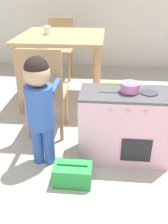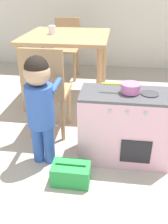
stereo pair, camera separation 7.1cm
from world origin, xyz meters
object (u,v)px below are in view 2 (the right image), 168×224
play_kitchen (125,127)px  cup_on_table (52,30)px  child_figure (40,99)px  dining_chair_near (47,90)px  dining_table (67,44)px  dining_chair_far (66,46)px  toy_basket (71,173)px  toy_pot (130,87)px

play_kitchen → cup_on_table: size_ratio=7.49×
child_figure → dining_chair_near: (-0.06, 0.41, -0.10)m
dining_table → dining_chair_near: dining_chair_near is taller
cup_on_table → dining_chair_far: bearing=91.1°
child_figure → dining_chair_near: 0.42m
toy_basket → dining_chair_near: (-0.32, 0.62, 0.38)m
toy_pot → play_kitchen: bearing=-177.9°
toy_basket → dining_table: (-0.30, 1.44, 0.59)m
dining_table → cup_on_table: cup_on_table is taller
toy_basket → dining_chair_far: dining_chair_far is taller
play_kitchen → cup_on_table: 1.46m
toy_pot → cup_on_table: (-0.84, 1.08, 0.20)m
play_kitchen → child_figure: (-0.63, -0.14, 0.26)m
dining_table → cup_on_table: size_ratio=10.06×
toy_pot → dining_table: size_ratio=0.30×
dining_chair_far → cup_on_table: (0.02, -0.82, 0.37)m
dining_table → cup_on_table: 0.22m
dining_table → dining_chair_near: (-0.02, -0.82, -0.22)m
dining_chair_near → cup_on_table: (-0.13, 0.81, 0.37)m
play_kitchen → cup_on_table: bearing=127.5°
toy_basket → dining_chair_near: 0.80m
toy_basket → cup_on_table: cup_on_table is taller
dining_table → dining_chair_far: bearing=102.0°
child_figure → dining_chair_far: size_ratio=1.03×
child_figure → dining_table: bearing=91.8°
play_kitchen → toy_pot: (0.01, 0.00, 0.33)m
play_kitchen → toy_pot: 0.34m
child_figure → cup_on_table: bearing=99.2°
play_kitchen → child_figure: bearing=-167.8°
dining_chair_near → dining_chair_far: same height
dining_chair_near → child_figure: bearing=-81.2°
dining_table → toy_basket: bearing=-78.3°
dining_chair_far → dining_table: bearing=102.0°
toy_pot → toy_basket: toy_pot is taller
play_kitchen → toy_basket: 0.55m
toy_pot → child_figure: 0.66m
play_kitchen → dining_table: bearing=121.6°
toy_pot → dining_table: dining_table is taller
toy_pot → dining_chair_far: size_ratio=0.33×
dining_chair_near → cup_on_table: cup_on_table is taller
dining_chair_far → toy_basket: bearing=101.8°
dining_chair_near → dining_table: bearing=88.3°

